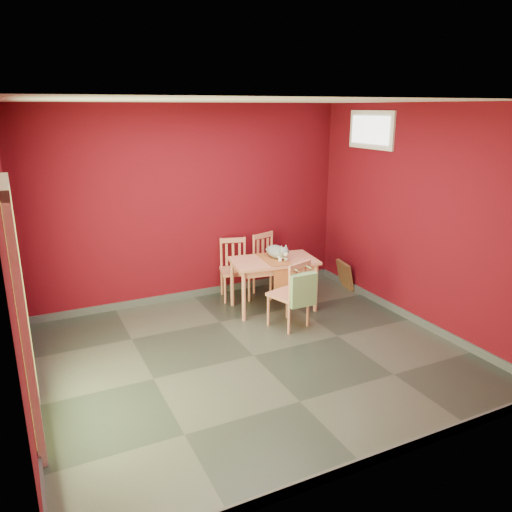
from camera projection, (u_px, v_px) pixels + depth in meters
name	position (u px, v px, depth m)	size (l,w,h in m)	color
ground	(254.00, 356.00, 5.52)	(4.50, 4.50, 0.00)	#2D342D
room_shell	(253.00, 352.00, 5.51)	(4.50, 4.50, 4.50)	#550812
doorway	(20.00, 308.00, 3.92)	(0.06, 1.01, 2.13)	#B7D838
window	(371.00, 130.00, 6.64)	(0.05, 0.90, 0.50)	white
outlet_plate	(290.00, 263.00, 7.82)	(0.08, 0.01, 0.12)	silver
dining_table	(274.00, 266.00, 6.66)	(1.19, 0.79, 0.70)	tan
table_runner	(277.00, 265.00, 6.56)	(0.37, 0.65, 0.31)	#9B5128
chair_far_left	(235.00, 268.00, 7.11)	(0.49, 0.49, 0.85)	tan
chair_far_right	(269.00, 264.00, 7.26)	(0.52, 0.52, 0.89)	tan
chair_near	(291.00, 293.00, 6.13)	(0.51, 0.51, 0.87)	tan
tote_bag	(303.00, 290.00, 5.94)	(0.34, 0.20, 0.47)	#729B63
cat	(277.00, 249.00, 6.67)	(0.24, 0.47, 0.23)	slate
picture_frame	(345.00, 275.00, 7.55)	(0.20, 0.42, 0.41)	brown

